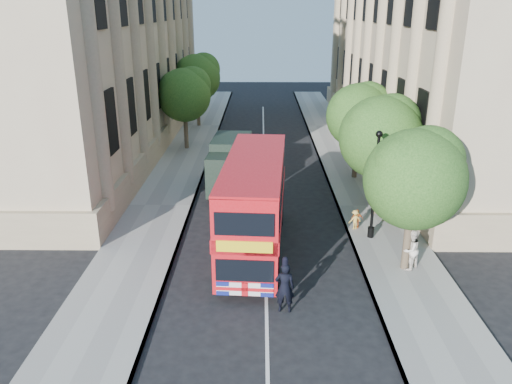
{
  "coord_description": "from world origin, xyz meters",
  "views": [
    {
      "loc": [
        -0.23,
        -15.56,
        10.33
      ],
      "look_at": [
        -0.45,
        6.2,
        2.3
      ],
      "focal_mm": 35.0,
      "sensor_mm": 36.0,
      "label": 1
    }
  ],
  "objects_px": {
    "double_decker_bus": "(254,203)",
    "woman_pedestrian": "(410,250)",
    "lamp_post": "(374,190)",
    "box_van": "(230,166)",
    "police_constable": "(285,288)"
  },
  "relations": [
    {
      "from": "double_decker_bus",
      "to": "police_constable",
      "type": "bearing_deg",
      "value": -72.98
    },
    {
      "from": "box_van",
      "to": "double_decker_bus",
      "type": "bearing_deg",
      "value": -75.73
    },
    {
      "from": "lamp_post",
      "to": "police_constable",
      "type": "xyz_separation_m",
      "value": [
        -4.36,
        -6.05,
        -1.54
      ]
    },
    {
      "from": "double_decker_bus",
      "to": "police_constable",
      "type": "xyz_separation_m",
      "value": [
        1.14,
        -4.83,
        -1.36
      ]
    },
    {
      "from": "double_decker_bus",
      "to": "woman_pedestrian",
      "type": "height_order",
      "value": "double_decker_bus"
    },
    {
      "from": "lamp_post",
      "to": "box_van",
      "type": "bearing_deg",
      "value": 135.77
    },
    {
      "from": "lamp_post",
      "to": "double_decker_bus",
      "type": "bearing_deg",
      "value": -167.55
    },
    {
      "from": "woman_pedestrian",
      "to": "police_constable",
      "type": "bearing_deg",
      "value": -12.73
    },
    {
      "from": "lamp_post",
      "to": "box_van",
      "type": "relative_size",
      "value": 0.94
    },
    {
      "from": "double_decker_bus",
      "to": "box_van",
      "type": "height_order",
      "value": "double_decker_bus"
    },
    {
      "from": "lamp_post",
      "to": "police_constable",
      "type": "bearing_deg",
      "value": -125.8
    },
    {
      "from": "box_van",
      "to": "police_constable",
      "type": "height_order",
      "value": "box_van"
    },
    {
      "from": "box_van",
      "to": "police_constable",
      "type": "bearing_deg",
      "value": -74.79
    },
    {
      "from": "double_decker_bus",
      "to": "woman_pedestrian",
      "type": "distance_m",
      "value": 6.84
    },
    {
      "from": "police_constable",
      "to": "box_van",
      "type": "bearing_deg",
      "value": -76.16
    }
  ]
}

